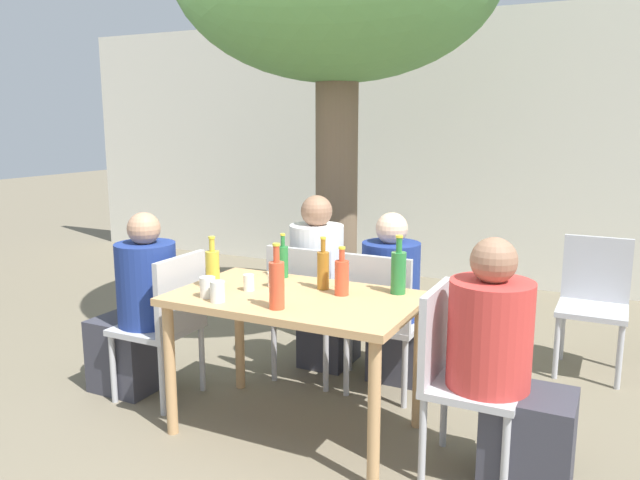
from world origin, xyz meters
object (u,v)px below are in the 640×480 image
(dining_table_front, at_px, (295,313))
(patio_chair_1, at_px, (457,369))
(drinking_glass_3, at_px, (208,287))
(person_seated_0, at_px, (137,313))
(person_seated_3, at_px, (395,307))
(oil_cruet_4, at_px, (213,268))
(patio_chair_0, at_px, (167,318))
(person_seated_1, at_px, (506,375))
(drinking_glass_2, at_px, (217,292))
(soda_bottle_3, at_px, (342,276))
(drinking_glass_1, at_px, (274,279))
(green_bottle_2, at_px, (398,271))
(patio_chair_2, at_px, (307,304))
(drinking_glass_0, at_px, (249,283))
(amber_bottle_0, at_px, (323,269))
(green_bottle_1, at_px, (283,260))
(patio_chair_3, at_px, (382,315))
(soda_bottle_5, at_px, (277,284))
(patio_chair_4, at_px, (594,296))
(person_seated_2, at_px, (322,292))

(dining_table_front, bearing_deg, patio_chair_1, 0.00)
(patio_chair_1, relative_size, drinking_glass_3, 8.36)
(person_seated_0, bearing_deg, person_seated_3, 122.12)
(dining_table_front, distance_m, oil_cruet_4, 0.54)
(patio_chair_0, height_order, person_seated_3, person_seated_3)
(person_seated_1, bearing_deg, drinking_glass_2, 101.42)
(person_seated_3, relative_size, soda_bottle_3, 4.33)
(drinking_glass_1, xyz_separation_m, drinking_glass_3, (-0.21, -0.34, 0.01))
(green_bottle_2, bearing_deg, person_seated_0, -170.21)
(patio_chair_2, xyz_separation_m, drinking_glass_0, (-0.01, -0.66, 0.30))
(drinking_glass_1, height_order, drinking_glass_2, drinking_glass_2)
(patio_chair_2, height_order, green_bottle_2, green_bottle_2)
(patio_chair_2, relative_size, oil_cruet_4, 3.14)
(amber_bottle_0, relative_size, drinking_glass_3, 2.69)
(green_bottle_1, distance_m, drinking_glass_0, 0.35)
(drinking_glass_0, bearing_deg, oil_cruet_4, -170.49)
(patio_chair_3, bearing_deg, soda_bottle_5, 75.67)
(drinking_glass_2, bearing_deg, drinking_glass_3, 153.98)
(amber_bottle_0, xyz_separation_m, oil_cruet_4, (-0.57, -0.24, -0.00))
(patio_chair_4, bearing_deg, patio_chair_2, -148.12)
(patio_chair_1, distance_m, patio_chair_2, 1.31)
(patio_chair_3, relative_size, person_seated_3, 0.80)
(patio_chair_1, xyz_separation_m, person_seated_3, (-0.62, 0.87, -0.01))
(oil_cruet_4, bearing_deg, patio_chair_1, 2.78)
(dining_table_front, height_order, patio_chair_1, patio_chair_1)
(green_bottle_2, bearing_deg, drinking_glass_3, -149.64)
(patio_chair_3, bearing_deg, drinking_glass_2, 58.53)
(green_bottle_2, xyz_separation_m, soda_bottle_5, (-0.45, -0.53, 0.00))
(dining_table_front, relative_size, drinking_glass_2, 11.96)
(drinking_glass_0, xyz_separation_m, drinking_glass_3, (-0.12, -0.21, 0.01))
(patio_chair_3, relative_size, person_seated_2, 0.75)
(patio_chair_0, xyz_separation_m, person_seated_0, (-0.24, -0.00, -0.00))
(patio_chair_4, distance_m, green_bottle_1, 2.17)
(person_seated_1, bearing_deg, green_bottle_2, 66.44)
(oil_cruet_4, height_order, drinking_glass_3, oil_cruet_4)
(soda_bottle_3, bearing_deg, oil_cruet_4, -165.51)
(patio_chair_1, height_order, person_seated_3, person_seated_3)
(patio_chair_2, distance_m, drinking_glass_1, 0.61)
(drinking_glass_3, bearing_deg, person_seated_1, 8.95)
(patio_chair_3, relative_size, person_seated_1, 0.78)
(person_seated_2, height_order, drinking_glass_1, person_seated_2)
(patio_chair_4, xyz_separation_m, drinking_glass_0, (-1.68, -1.70, 0.30))
(green_bottle_2, bearing_deg, patio_chair_2, 154.63)
(person_seated_1, bearing_deg, soda_bottle_5, 103.19)
(patio_chair_0, height_order, soda_bottle_3, soda_bottle_3)
(soda_bottle_3, bearing_deg, patio_chair_2, 133.19)
(patio_chair_3, relative_size, amber_bottle_0, 3.11)
(patio_chair_4, distance_m, amber_bottle_0, 2.03)
(patio_chair_0, distance_m, person_seated_0, 0.24)
(green_bottle_1, distance_m, drinking_glass_1, 0.22)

